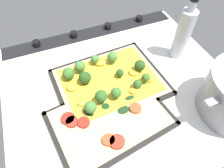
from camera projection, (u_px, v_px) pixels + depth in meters
The scene contains 7 objects.
ground_plane at pixel (120, 88), 68.49cm from camera, with size 74.26×67.42×3.00cm, color silver.
stove_control_panel at pixel (91, 32), 84.52cm from camera, with size 71.29×7.00×2.60cm.
baking_tray_front at pixel (110, 83), 67.61cm from camera, with size 36.08×29.33×1.30cm.
broccoli_pizza at pixel (108, 80), 66.04cm from camera, with size 33.54×26.79×5.92cm.
baking_tray_back at pixel (110, 119), 58.93cm from camera, with size 36.00×27.84×1.30cm.
veggie_pizza_back at pixel (108, 118), 58.24cm from camera, with size 33.29×25.13×1.90cm.
oil_bottle at pixel (183, 33), 69.18cm from camera, with size 5.36×5.36×23.22cm.
Camera 1 is at (18.41, 37.94, 52.56)cm, focal length 32.52 mm.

